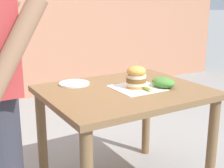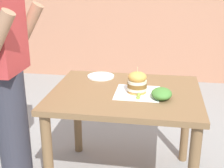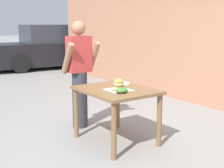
# 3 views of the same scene
# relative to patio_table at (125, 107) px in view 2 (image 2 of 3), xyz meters

# --- Properties ---
(patio_table) EXTENTS (0.87, 1.08, 0.76)m
(patio_table) POSITION_rel_patio_table_xyz_m (0.00, 0.00, 0.00)
(patio_table) COLOR brown
(patio_table) RESTS_ON ground
(serving_paper) EXTENTS (0.31, 0.31, 0.00)m
(serving_paper) POSITION_rel_patio_table_xyz_m (-0.02, -0.09, 0.13)
(serving_paper) COLOR white
(serving_paper) RESTS_ON patio_table
(sandwich) EXTENTS (0.14, 0.14, 0.19)m
(sandwich) POSITION_rel_patio_table_xyz_m (-0.02, -0.08, 0.20)
(sandwich) COLOR gold
(sandwich) RESTS_ON serving_paper
(pickle_spear) EXTENTS (0.09, 0.03, 0.02)m
(pickle_spear) POSITION_rel_patio_table_xyz_m (-0.11, -0.10, 0.14)
(pickle_spear) COLOR #8EA83D
(pickle_spear) RESTS_ON serving_paper
(side_plate_with_forks) EXTENTS (0.22, 0.22, 0.02)m
(side_plate_with_forks) POSITION_rel_patio_table_xyz_m (0.29, 0.24, 0.13)
(side_plate_with_forks) COLOR white
(side_plate_with_forks) RESTS_ON patio_table
(side_salad) EXTENTS (0.18, 0.14, 0.07)m
(side_salad) POSITION_rel_patio_table_xyz_m (-0.10, -0.26, 0.16)
(side_salad) COLOR #477F33
(side_salad) RESTS_ON patio_table
(diner_across_table) EXTENTS (0.55, 0.35, 1.69)m
(diner_across_table) POSITION_rel_patio_table_xyz_m (-0.10, 0.85, 0.25)
(diner_across_table) COLOR #33333D
(diner_across_table) RESTS_ON ground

